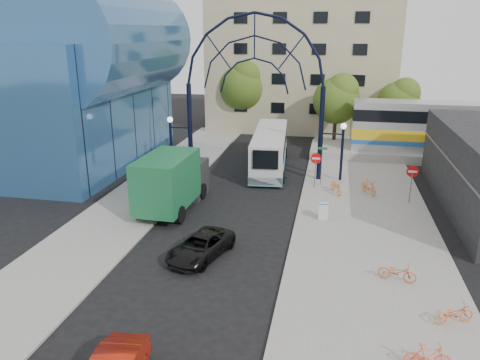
% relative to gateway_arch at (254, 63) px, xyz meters
% --- Properties ---
extents(ground, '(120.00, 120.00, 0.00)m').
position_rel_gateway_arch_xyz_m(ground, '(0.00, -14.00, -8.56)').
color(ground, black).
rests_on(ground, ground).
extents(sidewalk_east, '(8.00, 56.00, 0.12)m').
position_rel_gateway_arch_xyz_m(sidewalk_east, '(8.00, -10.00, -8.50)').
color(sidewalk_east, gray).
rests_on(sidewalk_east, ground).
extents(plaza_west, '(5.00, 50.00, 0.12)m').
position_rel_gateway_arch_xyz_m(plaza_west, '(-6.50, -8.00, -8.50)').
color(plaza_west, gray).
rests_on(plaza_west, ground).
extents(gateway_arch, '(13.64, 0.44, 12.10)m').
position_rel_gateway_arch_xyz_m(gateway_arch, '(0.00, 0.00, 0.00)').
color(gateway_arch, black).
rests_on(gateway_arch, ground).
extents(stop_sign, '(0.80, 0.07, 2.50)m').
position_rel_gateway_arch_xyz_m(stop_sign, '(4.80, -2.00, -6.56)').
color(stop_sign, slate).
rests_on(stop_sign, sidewalk_east).
extents(do_not_enter_sign, '(0.76, 0.07, 2.48)m').
position_rel_gateway_arch_xyz_m(do_not_enter_sign, '(11.00, -4.00, -6.58)').
color(do_not_enter_sign, slate).
rests_on(do_not_enter_sign, sidewalk_east).
extents(street_name_sign, '(0.70, 0.70, 2.80)m').
position_rel_gateway_arch_xyz_m(street_name_sign, '(5.20, -1.40, -6.43)').
color(street_name_sign, slate).
rests_on(street_name_sign, sidewalk_east).
extents(sandwich_board, '(0.55, 0.61, 0.99)m').
position_rel_gateway_arch_xyz_m(sandwich_board, '(5.60, -8.02, -7.81)').
color(sandwich_board, white).
rests_on(sandwich_board, sidewalk_east).
extents(transit_hall, '(16.50, 18.00, 14.50)m').
position_rel_gateway_arch_xyz_m(transit_hall, '(-15.30, 1.00, -1.86)').
color(transit_hall, '#2E5B8C').
rests_on(transit_hall, ground).
extents(apartment_block, '(20.00, 12.10, 14.00)m').
position_rel_gateway_arch_xyz_m(apartment_block, '(2.00, 20.97, -1.55)').
color(apartment_block, tan).
rests_on(apartment_block, ground).
extents(tree_north_a, '(4.48, 4.48, 7.00)m').
position_rel_gateway_arch_xyz_m(tree_north_a, '(6.12, 11.93, -3.95)').
color(tree_north_a, '#382314').
rests_on(tree_north_a, ground).
extents(tree_north_b, '(5.12, 5.12, 8.00)m').
position_rel_gateway_arch_xyz_m(tree_north_b, '(-3.88, 15.93, -3.29)').
color(tree_north_b, '#382314').
rests_on(tree_north_b, ground).
extents(tree_north_c, '(4.16, 4.16, 6.50)m').
position_rel_gateway_arch_xyz_m(tree_north_c, '(12.12, 13.93, -4.28)').
color(tree_north_c, '#382314').
rests_on(tree_north_c, ground).
extents(city_bus, '(3.35, 11.28, 3.06)m').
position_rel_gateway_arch_xyz_m(city_bus, '(0.91, 2.60, -6.96)').
color(city_bus, silver).
rests_on(city_bus, ground).
extents(green_truck, '(2.98, 7.31, 3.65)m').
position_rel_gateway_arch_xyz_m(green_truck, '(-3.81, -7.66, -6.73)').
color(green_truck, black).
rests_on(green_truck, ground).
extents(black_suv, '(3.07, 4.61, 1.18)m').
position_rel_gateway_arch_xyz_m(black_suv, '(-0.23, -13.90, -7.97)').
color(black_suv, black).
rests_on(black_suv, ground).
extents(bike_near_a, '(1.30, 2.00, 0.99)m').
position_rel_gateway_arch_xyz_m(bike_near_a, '(6.34, -3.04, -7.94)').
color(bike_near_a, orange).
rests_on(bike_near_a, sidewalk_east).
extents(bike_near_b, '(1.29, 1.81, 1.07)m').
position_rel_gateway_arch_xyz_m(bike_near_b, '(8.49, -2.82, -7.90)').
color(bike_near_b, orange).
rests_on(bike_near_b, sidewalk_east).
extents(bike_far_a, '(1.75, 0.90, 0.88)m').
position_rel_gateway_arch_xyz_m(bike_far_a, '(9.05, -14.59, -8.00)').
color(bike_far_a, '#CB5528').
rests_on(bike_far_a, sidewalk_east).
extents(bike_far_b, '(1.55, 0.52, 0.92)m').
position_rel_gateway_arch_xyz_m(bike_far_b, '(9.39, -20.31, -7.98)').
color(bike_far_b, '#FB5632').
rests_on(bike_far_b, sidewalk_east).
extents(bike_far_c, '(1.67, 1.07, 0.83)m').
position_rel_gateway_arch_xyz_m(bike_far_c, '(10.81, -17.47, -8.02)').
color(bike_far_c, orange).
rests_on(bike_far_c, sidewalk_east).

